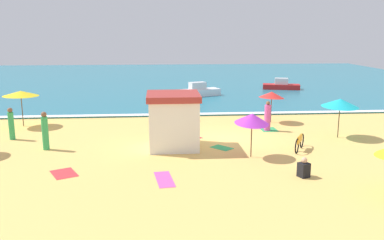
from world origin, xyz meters
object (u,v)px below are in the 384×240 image
Objects in this scene: beachgoer_7 at (45,131)px; beach_umbrella_3 at (21,93)px; beach_umbrella_5 at (340,103)px; beach_umbrella_2 at (252,119)px; beachgoer_4 at (178,107)px; beachgoer_1 at (11,124)px; beachgoer_5 at (173,115)px; beach_umbrella_1 at (272,95)px; beachgoer_8 at (304,169)px; small_boat_0 at (281,86)px; parked_bicycle at (300,142)px; beachgoer_2 at (268,117)px; small_boat_1 at (197,91)px; lifeguard_cabana at (173,120)px.

beach_umbrella_3 is at bearing 117.31° from beachgoer_7.
beach_umbrella_5 is (17.80, -4.16, -0.10)m from beach_umbrella_3.
beach_umbrella_2 reaches higher than beachgoer_4.
beachgoer_1 reaches higher than beachgoer_5.
beach_umbrella_2 is 12.62m from beachgoer_1.
beach_umbrella_1 reaches higher than beachgoer_7.
small_boat_0 is (6.33, 24.11, 0.11)m from beachgoer_8.
beachgoer_4 is (8.95, 4.21, 0.04)m from beachgoer_1.
beachgoer_8 is (1.48, -2.76, -1.45)m from beach_umbrella_2.
beachgoer_5 is at bearing 139.16° from parked_bicycle.
beachgoer_8 is (-0.58, -7.70, -0.46)m from beachgoer_2.
beach_umbrella_5 is at bearing -66.75° from small_boat_1.
beach_umbrella_3 is at bearing 149.54° from beach_umbrella_2.
beach_umbrella_1 reaches higher than small_boat_1.
small_boat_0 is (4.94, 14.23, -1.30)m from beach_umbrella_1.
beach_umbrella_5 is 7.25m from beachgoer_8.
beachgoer_7 is at bearing -42.37° from beachgoer_1.
beachgoer_2 is 0.92× the size of beachgoer_7.
lifeguard_cabana is at bearing 150.93° from beach_umbrella_2.
parked_bicycle is at bearing -4.96° from beachgoer_7.
beachgoer_2 is (-3.40, 1.84, -1.09)m from beach_umbrella_5.
beachgoer_1 is 17.54m from small_boat_1.
beach_umbrella_5 is at bearing -3.21° from beachgoer_1.
beach_umbrella_1 is 15.11m from beachgoer_1.
beachgoer_4 is at bearing 43.40° from beachgoer_7.
beachgoer_1 is (-17.37, 0.97, -1.06)m from beach_umbrella_5.
parked_bicycle is at bearing 73.35° from beachgoer_8.
beach_umbrella_5 is at bearing 4.24° from beachgoer_7.
beach_umbrella_5 is 1.39× the size of beachgoer_5.
beach_umbrella_2 is at bearing -111.93° from beach_umbrella_1.
beach_umbrella_2 is 1.23× the size of beachgoer_1.
small_boat_0 is (20.15, 14.09, -1.54)m from beach_umbrella_3.
small_boat_1 is at bearing 96.33° from beachgoer_8.
beachgoer_8 is 0.21× the size of small_boat_0.
beachgoer_2 is 2.15× the size of beachgoer_8.
beachgoer_2 is at bearing -33.65° from beachgoer_4.
beachgoer_1 is 0.99× the size of beachgoer_2.
beach_umbrella_1 is at bearing -109.14° from small_boat_0.
beach_umbrella_3 is 0.74× the size of small_boat_0.
small_boat_1 is (2.54, 11.60, -0.30)m from beachgoer_5.
small_boat_1 is (-6.24, 14.53, -1.39)m from beach_umbrella_5.
beach_umbrella_1 is at bearing 22.35° from beachgoer_7.
beachgoer_1 is (-14.49, 3.15, 0.45)m from parked_bicycle.
beachgoer_5 is 18.94m from small_boat_0.
beachgoer_7 is (2.72, -5.28, -1.09)m from beach_umbrella_3.
small_boat_0 is (2.35, 18.25, -1.45)m from beach_umbrella_5.
small_boat_1 reaches higher than parked_bicycle.
parked_bicycle is (-0.29, -6.19, -1.37)m from beach_umbrella_1.
lifeguard_cabana is 0.64× the size of small_boat_1.
beachgoer_4 is 2.29m from beachgoer_5.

